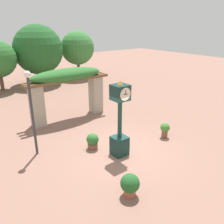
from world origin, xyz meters
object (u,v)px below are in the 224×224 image
Objects in this scene: pedestal_clock at (120,122)px; lamp_post at (31,103)px; potted_plant_near_right at (130,184)px; potted_plant_near_left at (165,129)px; potted_plant_far_left at (93,141)px.

pedestal_clock is 0.90× the size of lamp_post.
potted_plant_near_right is (-1.31, -2.14, -1.01)m from pedestal_clock.
pedestal_clock is at bearing 177.89° from potted_plant_near_left.
pedestal_clock is at bearing -37.98° from lamp_post.
potted_plant_far_left is 0.20× the size of lamp_post.
potted_plant_far_left is at bearing -26.72° from lamp_post.
potted_plant_near_left is at bearing -2.11° from pedestal_clock.
potted_plant_far_left is (-3.26, 1.15, -0.06)m from potted_plant_near_left.
lamp_post reaches higher than potted_plant_near_right.
potted_plant_near_left is at bearing -19.41° from potted_plant_far_left.
potted_plant_near_left reaches higher than potted_plant_far_left.
pedestal_clock is 2.70m from potted_plant_near_right.
lamp_post is at bearing 142.02° from pedestal_clock.
potted_plant_near_left is 0.21× the size of lamp_post.
lamp_post is (-2.06, 1.04, 1.84)m from potted_plant_far_left.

